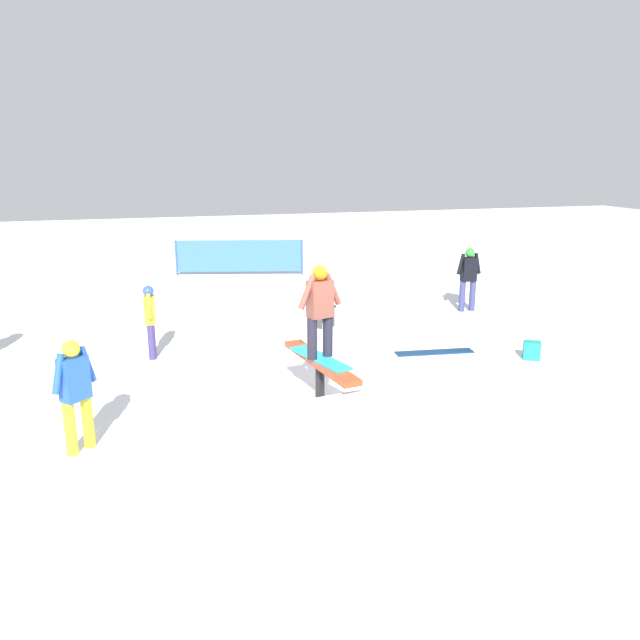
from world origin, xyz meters
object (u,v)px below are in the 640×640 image
Objects in this scene: bystander_blue at (75,390)px; folding_chair at (320,308)px; main_rider_on_rail at (320,313)px; loose_snowboard_navy at (434,352)px; rail_feature at (320,367)px; backpack_on_snow at (532,350)px; bystander_black at (468,276)px; bystander_yellow at (150,318)px.

bystander_blue is 6.74m from folding_chair.
main_rider_on_rail reaches higher than folding_chair.
main_rider_on_rail is 3.81m from loose_snowboard_navy.
rail_feature is 4.63m from backpack_on_snow.
loose_snowboard_navy is (-2.81, 2.23, -0.86)m from bystander_black.
loose_snowboard_navy is at bearing -71.90° from main_rider_on_rail.
bystander_black is (5.27, -8.46, 0.03)m from bystander_blue.
bystander_yellow is 0.90× the size of loose_snowboard_navy.
bystander_blue is at bearing -145.38° from bystander_black.
main_rider_on_rail is 3.46m from bystander_blue.
rail_feature is at bearing -137.09° from backpack_on_snow.
bystander_yellow is at bearing 26.83° from rail_feature.
backpack_on_snow is (-3.64, 0.64, -0.70)m from bystander_black.
bystander_black is 1.76× the size of folding_chair.
main_rider_on_rail reaches higher than loose_snowboard_navy.
bystander_black is (1.58, -7.47, 0.09)m from bystander_yellow.
main_rider_on_rail reaches higher than rail_feature.
rail_feature is 0.84m from main_rider_on_rail.
rail_feature reaches higher than backpack_on_snow.
loose_snowboard_navy is (-1.23, -5.25, -0.76)m from bystander_yellow.
bystander_black reaches higher than bystander_blue.
rail_feature is 1.54× the size of bystander_yellow.
main_rider_on_rail is at bearing -138.61° from loose_snowboard_navy.
main_rider_on_rail reaches higher than backpack_on_snow.
bystander_blue is at bearing 88.34° from rail_feature.
main_rider_on_rail is 0.94× the size of bystander_blue.
folding_chair is (4.42, -1.27, -1.09)m from main_rider_on_rail.
rail_feature is at bearing -133.98° from bystander_black.
folding_chair is (4.88, -4.63, -0.43)m from bystander_blue.
backpack_on_snow is at bearing -160.09° from folding_chair.
rail_feature is at bearing 139.50° from folding_chair.
bystander_yellow is (3.23, 2.37, -0.73)m from main_rider_on_rail.
bystander_black reaches higher than backpack_on_snow.
backpack_on_snow is at bearing -84.82° from rail_feature.
bystander_yellow reaches higher than rail_feature.
bystander_yellow is 7.16m from backpack_on_snow.
backpack_on_snow is (-2.07, -6.83, -0.61)m from bystander_yellow.
bystander_black is at bearing -108.68° from folding_chair.
rail_feature is 3.40m from bystander_blue.
folding_chair is (2.42, 1.61, 0.40)m from loose_snowboard_navy.
bystander_black is 1.01× the size of loose_snowboard_navy.
bystander_black is 3.68m from loose_snowboard_navy.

